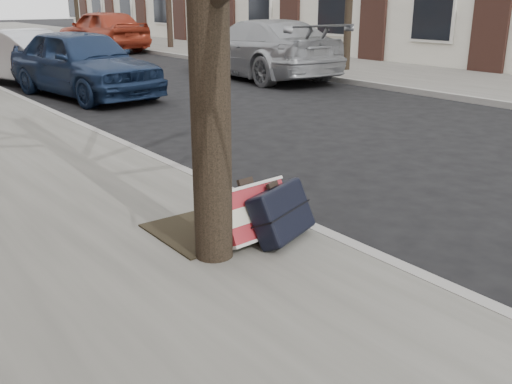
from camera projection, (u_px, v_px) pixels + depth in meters
ground at (474, 231)px, 5.02m from camera, size 120.00×120.00×0.00m
far_sidewalk at (230, 54)px, 20.78m from camera, size 4.00×70.00×0.12m
dirt_patch at (208, 229)px, 4.73m from camera, size 0.85×0.85×0.02m
suitcase_red at (253, 213)px, 4.45m from camera, size 0.63×0.38×0.47m
suitcase_navy at (281, 212)px, 4.47m from camera, size 0.68×0.53×0.47m
car_near_front at (83, 63)px, 11.77m from camera, size 2.21×4.30×1.40m
car_near_mid at (29, 57)px, 13.55m from camera, size 2.54×4.07×1.27m
car_far_front at (260, 49)px, 14.61m from camera, size 2.42×5.22×1.48m
car_far_back at (102, 30)px, 22.17m from camera, size 2.34×4.85×1.60m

